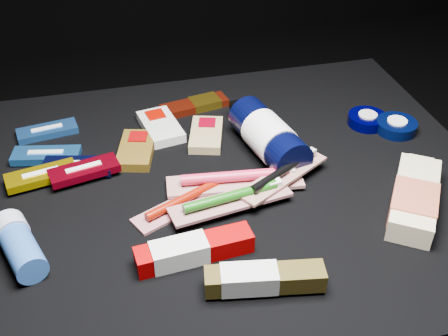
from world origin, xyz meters
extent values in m
plane|color=black|center=(0.00, 0.00, 0.00)|extent=(3.00, 3.00, 0.00)
cube|color=black|center=(0.00, 0.00, 0.20)|extent=(0.98, 0.78, 0.40)
cube|color=#2660B2|center=(-0.29, 0.23, 0.41)|extent=(0.12, 0.06, 0.01)
cube|color=silver|center=(-0.29, 0.23, 0.41)|extent=(0.06, 0.02, 0.02)
cube|color=blue|center=(-0.29, 0.14, 0.41)|extent=(0.13, 0.07, 0.01)
cube|color=beige|center=(-0.29, 0.14, 0.41)|extent=(0.07, 0.02, 0.02)
cube|color=black|center=(-0.24, 0.09, 0.41)|extent=(0.13, 0.08, 0.01)
cube|color=silver|center=(-0.24, 0.09, 0.41)|extent=(0.07, 0.03, 0.02)
cube|color=#B89702|center=(-0.30, 0.07, 0.41)|extent=(0.13, 0.07, 0.01)
cube|color=white|center=(-0.30, 0.07, 0.42)|extent=(0.06, 0.02, 0.02)
cube|color=maroon|center=(-0.23, 0.07, 0.42)|extent=(0.13, 0.07, 0.01)
cube|color=white|center=(-0.23, 0.07, 0.42)|extent=(0.06, 0.02, 0.02)
cube|color=#543E10|center=(-0.13, 0.12, 0.41)|extent=(0.09, 0.13, 0.02)
cube|color=#710405|center=(-0.12, 0.15, 0.41)|extent=(0.04, 0.04, 0.02)
cube|color=silver|center=(-0.07, 0.19, 0.41)|extent=(0.08, 0.13, 0.02)
cube|color=#7E0700|center=(-0.08, 0.22, 0.41)|extent=(0.04, 0.04, 0.02)
cube|color=tan|center=(0.01, 0.14, 0.41)|extent=(0.09, 0.12, 0.02)
cube|color=#640010|center=(0.02, 0.17, 0.41)|extent=(0.04, 0.04, 0.02)
cube|color=maroon|center=(0.01, 0.26, 0.41)|extent=(0.15, 0.07, 0.02)
cube|color=olive|center=(0.04, 0.26, 0.41)|extent=(0.07, 0.06, 0.02)
cylinder|color=black|center=(0.11, 0.06, 0.44)|extent=(0.11, 0.20, 0.08)
cylinder|color=white|center=(0.11, 0.06, 0.44)|extent=(0.09, 0.10, 0.08)
cylinder|color=black|center=(0.09, 0.17, 0.44)|extent=(0.03, 0.03, 0.03)
cube|color=black|center=(0.09, 0.19, 0.43)|extent=(0.03, 0.04, 0.02)
cylinder|color=black|center=(0.34, 0.11, 0.41)|extent=(0.08, 0.08, 0.02)
cylinder|color=beige|center=(0.34, 0.11, 0.41)|extent=(0.04, 0.04, 0.02)
cylinder|color=black|center=(0.39, 0.07, 0.41)|extent=(0.08, 0.08, 0.02)
cylinder|color=white|center=(0.39, 0.07, 0.41)|extent=(0.04, 0.04, 0.03)
cube|color=beige|center=(0.30, -0.15, 0.42)|extent=(0.17, 0.20, 0.04)
cube|color=#AE553A|center=(0.29, -0.16, 0.42)|extent=(0.11, 0.11, 0.04)
cube|color=beige|center=(0.36, -0.07, 0.42)|extent=(0.05, 0.04, 0.03)
cylinder|color=#2A54A1|center=(-0.32, -0.13, 0.42)|extent=(0.08, 0.10, 0.05)
cylinder|color=#99A7B9|center=(-0.34, -0.07, 0.43)|extent=(0.06, 0.05, 0.05)
cube|color=#AEA8A2|center=(-0.07, -0.05, 0.40)|extent=(0.19, 0.12, 0.01)
cylinder|color=#761003|center=(-0.07, -0.05, 0.41)|extent=(0.14, 0.08, 0.02)
cube|color=beige|center=(0.00, -0.02, 0.41)|extent=(0.02, 0.02, 0.01)
cube|color=beige|center=(0.03, -0.02, 0.41)|extent=(0.24, 0.08, 0.01)
cylinder|color=#CE2547|center=(0.03, -0.02, 0.42)|extent=(0.19, 0.04, 0.02)
cube|color=beige|center=(0.12, -0.03, 0.43)|extent=(0.03, 0.02, 0.01)
cube|color=#B8B1AC|center=(0.00, -0.08, 0.42)|extent=(0.21, 0.08, 0.01)
cylinder|color=#14520D|center=(0.00, -0.08, 0.43)|extent=(0.17, 0.04, 0.02)
cube|color=white|center=(0.08, -0.07, 0.43)|extent=(0.03, 0.02, 0.01)
cube|color=#B1AAA6|center=(0.11, -0.04, 0.42)|extent=(0.19, 0.14, 0.01)
cylinder|color=black|center=(0.11, -0.04, 0.43)|extent=(0.14, 0.09, 0.02)
cube|color=beige|center=(0.17, 0.00, 0.44)|extent=(0.02, 0.02, 0.01)
cube|color=#900001|center=(-0.08, -0.17, 0.42)|extent=(0.18, 0.05, 0.03)
cube|color=silver|center=(-0.10, -0.17, 0.42)|extent=(0.09, 0.05, 0.03)
cube|color=#3E330F|center=(0.01, -0.26, 0.42)|extent=(0.17, 0.07, 0.03)
cube|color=beige|center=(-0.01, -0.25, 0.42)|extent=(0.09, 0.05, 0.03)
camera|label=1|loc=(-0.18, -0.77, 1.02)|focal=45.00mm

